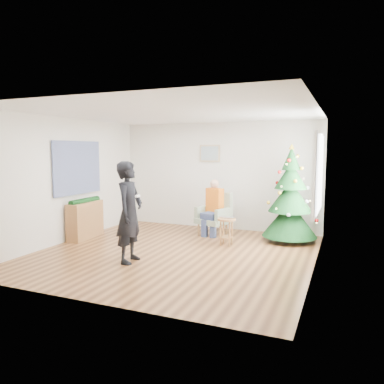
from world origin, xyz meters
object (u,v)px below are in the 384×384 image
at_px(standing_man, 129,212).
at_px(console, 85,220).
at_px(stool, 226,231).
at_px(christmas_tree, 290,198).
at_px(armchair, 214,219).

distance_m(standing_man, console, 2.22).
bearing_deg(console, stool, 6.75).
height_order(christmas_tree, armchair, christmas_tree).
distance_m(armchair, standing_man, 2.70).
bearing_deg(console, standing_man, -35.88).
bearing_deg(standing_man, console, 51.97).
xyz_separation_m(stool, armchair, (-0.55, 0.84, 0.07)).
bearing_deg(standing_man, stool, -41.24).
height_order(christmas_tree, standing_man, christmas_tree).
distance_m(stool, standing_man, 2.19).
bearing_deg(christmas_tree, armchair, 179.89).
relative_size(christmas_tree, armchair, 2.15).
relative_size(standing_man, console, 1.75).
xyz_separation_m(christmas_tree, armchair, (-1.68, 0.00, -0.58)).
xyz_separation_m(stool, console, (-3.05, -0.60, 0.12)).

